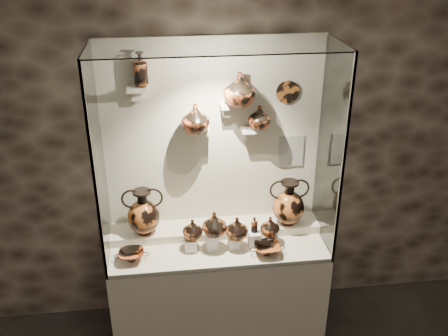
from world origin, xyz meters
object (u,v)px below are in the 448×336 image
(kylix_right, at_px, (267,248))
(ovoid_vase_c, at_px, (259,117))
(amphora_left, at_px, (143,212))
(jug_c, at_px, (237,228))
(jug_e, at_px, (270,226))
(amphora_right, at_px, (289,202))
(kylix_left, at_px, (131,255))
(lekythos_tall, at_px, (140,68))
(lekythos_small, at_px, (254,224))
(ovoid_vase_a, at_px, (195,118))
(ovoid_vase_b, at_px, (240,89))
(jug_a, at_px, (193,229))
(jug_b, at_px, (214,224))

(kylix_right, height_order, ovoid_vase_c, ovoid_vase_c)
(amphora_left, height_order, jug_c, amphora_left)
(jug_c, bearing_deg, jug_e, 29.53)
(amphora_right, xyz_separation_m, jug_c, (-0.45, -0.20, -0.08))
(amphora_left, height_order, kylix_left, amphora_left)
(amphora_right, relative_size, lekythos_tall, 1.41)
(lekythos_small, distance_m, kylix_left, 0.96)
(jug_e, bearing_deg, ovoid_vase_a, 159.46)
(ovoid_vase_c, bearing_deg, kylix_left, -138.62)
(jug_e, bearing_deg, jug_c, -172.41)
(amphora_left, distance_m, lekythos_small, 0.87)
(ovoid_vase_a, bearing_deg, ovoid_vase_b, 2.52)
(ovoid_vase_b, bearing_deg, jug_e, -28.85)
(jug_e, height_order, kylix_left, jug_e)
(jug_a, bearing_deg, jug_b, -1.66)
(amphora_right, bearing_deg, lekythos_small, -157.76)
(ovoid_vase_a, bearing_deg, amphora_left, -168.92)
(kylix_right, distance_m, ovoid_vase_a, 1.13)
(jug_e, distance_m, kylix_left, 1.08)
(amphora_right, xyz_separation_m, kylix_right, (-0.23, -0.31, -0.21))
(kylix_left, height_order, kylix_right, kylix_right)
(lekythos_small, bearing_deg, jug_b, -151.42)
(ovoid_vase_b, bearing_deg, lekythos_small, -50.22)
(jug_a, xyz_separation_m, lekythos_small, (0.48, 0.00, 0.01))
(jug_b, height_order, kylix_right, jug_b)
(lekythos_tall, bearing_deg, jug_e, 1.87)
(lekythos_tall, bearing_deg, kylix_left, -94.68)
(amphora_right, bearing_deg, amphora_left, 173.26)
(amphora_left, relative_size, ovoid_vase_b, 1.56)
(amphora_right, distance_m, jug_e, 0.27)
(kylix_right, xyz_separation_m, lekythos_tall, (-0.87, 0.41, 1.32))
(ovoid_vase_b, bearing_deg, kylix_left, -145.83)
(lekythos_tall, xyz_separation_m, ovoid_vase_b, (0.70, -0.06, -0.16))
(jug_b, distance_m, kylix_right, 0.45)
(ovoid_vase_c, bearing_deg, amphora_right, 7.59)
(ovoid_vase_b, bearing_deg, kylix_right, -48.41)
(kylix_right, bearing_deg, ovoid_vase_a, 141.95)
(amphora_right, height_order, ovoid_vase_c, ovoid_vase_c)
(amphora_left, xyz_separation_m, jug_b, (0.54, -0.19, -0.03))
(jug_a, bearing_deg, lekythos_tall, 145.16)
(jug_e, distance_m, ovoid_vase_c, 0.85)
(jug_e, bearing_deg, jug_b, -175.77)
(jug_b, relative_size, ovoid_vase_a, 0.90)
(jug_e, relative_size, kylix_right, 0.62)
(jug_c, distance_m, kylix_right, 0.28)
(kylix_left, height_order, lekythos_tall, lekythos_tall)
(jug_c, bearing_deg, kylix_right, -2.72)
(ovoid_vase_a, distance_m, ovoid_vase_b, 0.39)
(jug_c, distance_m, lekythos_small, 0.15)
(jug_e, distance_m, lekythos_tall, 1.55)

